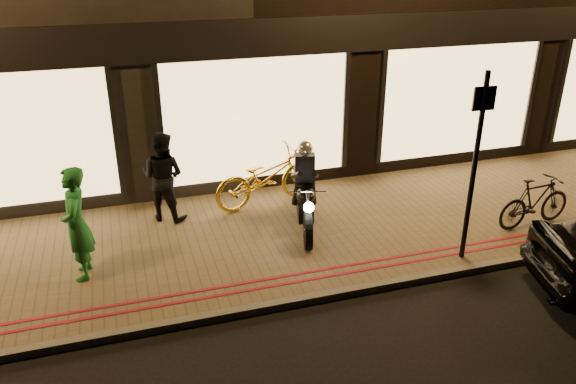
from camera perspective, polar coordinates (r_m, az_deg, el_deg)
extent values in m
plane|color=black|center=(8.30, 4.06, -11.04)|extent=(90.00, 90.00, 0.00)
cube|color=brown|center=(9.87, -0.13, -4.39)|extent=(50.00, 4.00, 0.12)
cube|color=#59544C|center=(8.30, 3.95, -10.51)|extent=(50.00, 0.14, 0.12)
cube|color=maroon|center=(8.58, 2.99, -8.73)|extent=(50.00, 0.06, 0.01)
cube|color=maroon|center=(8.73, 2.53, -8.05)|extent=(50.00, 0.06, 0.01)
cube|color=black|center=(10.68, -3.39, 15.34)|extent=(48.00, 0.12, 0.70)
cube|color=#FFD17F|center=(10.87, -26.87, 4.56)|extent=(3.60, 0.06, 2.38)
cube|color=#FFD17F|center=(11.01, -3.18, 7.38)|extent=(3.60, 0.06, 2.38)
cube|color=#FFD17F|center=(12.83, 16.91, 8.81)|extent=(3.60, 0.06, 2.38)
cylinder|color=black|center=(9.22, 2.04, -3.91)|extent=(0.28, 0.65, 0.64)
cylinder|color=black|center=(10.38, 1.48, -0.55)|extent=(0.28, 0.65, 0.64)
cylinder|color=silver|center=(9.22, 2.04, -3.91)|extent=(0.17, 0.17, 0.14)
cylinder|color=silver|center=(10.38, 1.48, -0.55)|extent=(0.17, 0.17, 0.14)
cube|color=black|center=(9.81, 1.73, -1.58)|extent=(0.43, 0.74, 0.30)
ellipsoid|color=black|center=(9.56, 1.80, -0.30)|extent=(0.44, 0.57, 0.29)
cube|color=black|center=(9.96, 1.62, 0.72)|extent=(0.35, 0.59, 0.09)
cylinder|color=silver|center=(9.08, 2.02, 0.05)|extent=(0.59, 0.18, 0.03)
cylinder|color=silver|center=(9.13, 2.04, -2.10)|extent=(0.13, 0.33, 0.71)
sphere|color=white|center=(8.93, 2.12, -1.58)|extent=(0.21, 0.21, 0.17)
cylinder|color=silver|center=(10.27, 2.20, -1.08)|extent=(0.21, 0.55, 0.07)
cube|color=black|center=(9.70, 1.70, 2.32)|extent=(0.39, 0.30, 0.55)
sphere|color=#A8A9AF|center=(9.50, 1.76, 4.48)|extent=(0.32, 0.32, 0.26)
cylinder|color=black|center=(9.38, 0.87, 1.75)|extent=(0.16, 0.61, 0.34)
cylinder|color=black|center=(9.41, 2.81, 1.78)|extent=(0.32, 0.59, 0.34)
cylinder|color=black|center=(9.83, 0.87, -0.22)|extent=(0.13, 0.27, 0.46)
cylinder|color=black|center=(9.85, 2.50, -0.19)|extent=(0.25, 0.29, 0.46)
cylinder|color=black|center=(8.91, 18.37, 2.14)|extent=(0.08, 0.08, 3.00)
cube|color=black|center=(8.59, 19.32, 8.96)|extent=(0.35, 0.05, 0.35)
imported|color=gold|center=(10.68, -2.25, 1.53)|extent=(2.22, 1.19, 1.11)
imported|color=black|center=(10.78, 23.82, -0.92)|extent=(1.58, 0.57, 0.93)
imported|color=#1E7230|center=(8.77, -20.69, -3.05)|extent=(0.45, 0.66, 1.75)
imported|color=black|center=(10.25, -12.60, 1.57)|extent=(1.01, 0.96, 1.64)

